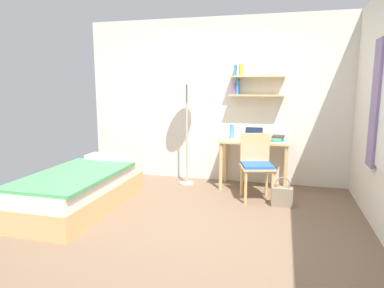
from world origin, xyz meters
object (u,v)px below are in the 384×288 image
(desk_chair, at_px, (256,163))
(standing_lamp, at_px, (187,84))
(water_bottle, at_px, (232,131))
(book_stack, at_px, (278,138))
(laptop, at_px, (254,136))
(desk, at_px, (254,149))
(handbag, at_px, (282,196))
(bed, at_px, (81,189))

(desk_chair, xyz_separation_m, standing_lamp, (-1.10, 0.41, 1.07))
(water_bottle, height_order, book_stack, water_bottle)
(desk_chair, relative_size, laptop, 3.03)
(desk, xyz_separation_m, handbag, (0.43, -0.73, -0.46))
(desk_chair, distance_m, handbag, 0.57)
(bed, distance_m, laptop, 2.57)
(book_stack, bearing_deg, standing_lamp, -176.34)
(bed, height_order, desk, desk)
(desk, height_order, water_bottle, water_bottle)
(desk, distance_m, water_bottle, 0.44)
(book_stack, bearing_deg, desk, -179.75)
(bed, distance_m, desk, 2.53)
(water_bottle, bearing_deg, laptop, -6.60)
(desk, height_order, book_stack, book_stack)
(bed, bearing_deg, handbag, 15.71)
(water_bottle, bearing_deg, handbag, -45.14)
(handbag, bearing_deg, desk, 120.87)
(laptop, bearing_deg, desk_chair, -80.33)
(book_stack, bearing_deg, laptop, 176.60)
(desk, bearing_deg, handbag, -59.13)
(bed, xyz_separation_m, laptop, (2.05, 1.45, 0.55))
(laptop, xyz_separation_m, book_stack, (0.36, -0.02, -0.01))
(desk_chair, height_order, standing_lamp, standing_lamp)
(desk, distance_m, desk_chair, 0.51)
(handbag, bearing_deg, water_bottle, 134.86)
(standing_lamp, relative_size, laptop, 6.06)
(standing_lamp, xyz_separation_m, book_stack, (1.37, 0.09, -0.79))
(standing_lamp, distance_m, book_stack, 1.59)
(standing_lamp, xyz_separation_m, laptop, (1.02, 0.11, -0.78))
(handbag, bearing_deg, standing_lamp, 156.38)
(standing_lamp, bearing_deg, laptop, 6.12)
(bed, xyz_separation_m, handbag, (2.50, 0.70, -0.10))
(standing_lamp, distance_m, laptop, 1.29)
(water_bottle, bearing_deg, book_stack, -4.96)
(bed, bearing_deg, book_stack, 30.75)
(book_stack, bearing_deg, handbag, -82.79)
(laptop, height_order, water_bottle, water_bottle)
(standing_lamp, height_order, water_bottle, standing_lamp)
(bed, height_order, water_bottle, water_bottle)
(water_bottle, bearing_deg, standing_lamp, -167.73)
(desk, xyz_separation_m, book_stack, (0.34, 0.00, 0.18))
(laptop, distance_m, handbag, 1.09)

